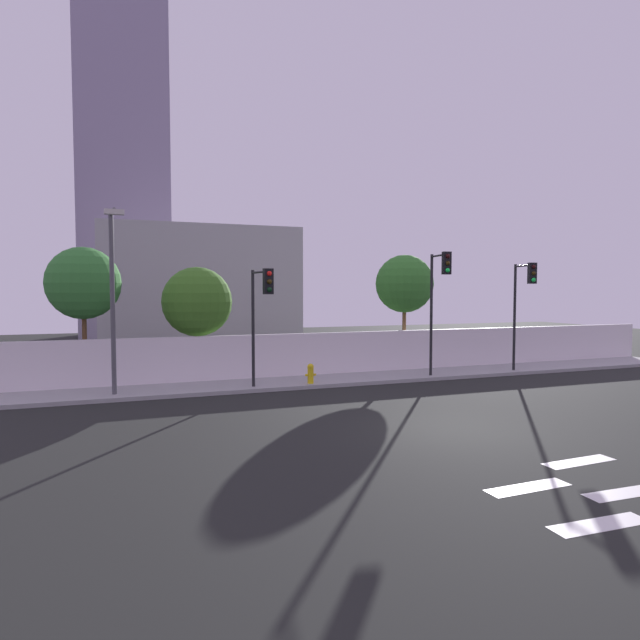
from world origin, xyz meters
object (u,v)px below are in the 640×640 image
(roadside_tree_midleft, at_px, (197,302))
(roadside_tree_midright, at_px, (404,284))
(traffic_light_center, at_px, (439,287))
(street_lamp_curbside, at_px, (113,288))
(traffic_light_left, at_px, (261,301))
(roadside_tree_leftmost, at_px, (83,283))
(traffic_light_right, at_px, (524,293))
(fire_hydrant, at_px, (311,373))

(roadside_tree_midleft, relative_size, roadside_tree_midright, 0.87)
(traffic_light_center, relative_size, street_lamp_curbside, 0.82)
(roadside_tree_midleft, bearing_deg, traffic_light_left, -64.42)
(roadside_tree_leftmost, bearing_deg, roadside_tree_midright, 0.00)
(street_lamp_curbside, xyz_separation_m, roadside_tree_midleft, (3.21, 2.93, -0.56))
(traffic_light_left, bearing_deg, roadside_tree_midleft, 115.58)
(traffic_light_left, xyz_separation_m, traffic_light_right, (11.90, 0.14, 0.28))
(traffic_light_right, distance_m, roadside_tree_midleft, 14.18)
(roadside_tree_midright, bearing_deg, traffic_light_left, -154.70)
(traffic_light_left, xyz_separation_m, fire_hydrant, (2.14, 0.73, -2.83))
(traffic_light_right, xyz_separation_m, street_lamp_curbside, (-16.92, 0.70, 0.20))
(fire_hydrant, height_order, roadside_tree_midleft, roadside_tree_midleft)
(traffic_light_left, relative_size, traffic_light_right, 0.91)
(traffic_light_right, xyz_separation_m, roadside_tree_midleft, (-13.71, 3.63, -0.37))
(traffic_light_right, bearing_deg, street_lamp_curbside, 177.63)
(roadside_tree_leftmost, distance_m, roadside_tree_midright, 14.10)
(traffic_light_left, bearing_deg, street_lamp_curbside, 170.49)
(traffic_light_left, distance_m, traffic_light_right, 11.91)
(roadside_tree_midleft, bearing_deg, traffic_light_right, -14.83)
(traffic_light_center, relative_size, roadside_tree_midleft, 1.09)
(traffic_light_left, bearing_deg, roadside_tree_leftmost, 148.44)
(roadside_tree_leftmost, bearing_deg, traffic_light_left, -31.56)
(roadside_tree_midleft, bearing_deg, traffic_light_center, -21.57)
(fire_hydrant, bearing_deg, traffic_light_center, -6.84)
(traffic_light_center, relative_size, fire_hydrant, 6.63)
(traffic_light_center, height_order, fire_hydrant, traffic_light_center)
(traffic_light_right, xyz_separation_m, fire_hydrant, (-9.76, 0.59, -3.11))
(traffic_light_center, bearing_deg, roadside_tree_leftmost, 164.89)
(fire_hydrant, relative_size, roadside_tree_midleft, 0.16)
(traffic_light_left, distance_m, street_lamp_curbside, 5.11)
(traffic_light_left, xyz_separation_m, roadside_tree_leftmost, (-6.13, 3.77, 0.67))
(traffic_light_left, relative_size, fire_hydrant, 5.64)
(street_lamp_curbside, bearing_deg, roadside_tree_midright, 12.71)
(roadside_tree_midright, bearing_deg, traffic_light_center, -97.02)
(traffic_light_center, distance_m, roadside_tree_leftmost, 14.14)
(traffic_light_right, distance_m, street_lamp_curbside, 16.94)
(traffic_light_right, bearing_deg, roadside_tree_leftmost, 168.63)
(street_lamp_curbside, height_order, fire_hydrant, street_lamp_curbside)
(traffic_light_center, relative_size, roadside_tree_midright, 0.94)
(roadside_tree_leftmost, xyz_separation_m, roadside_tree_midleft, (4.33, 0.00, -0.75))
(street_lamp_curbside, relative_size, roadside_tree_midleft, 1.32)
(roadside_tree_leftmost, distance_m, roadside_tree_midleft, 4.39)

